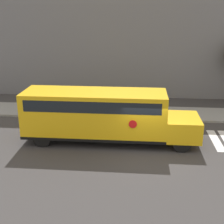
{
  "coord_description": "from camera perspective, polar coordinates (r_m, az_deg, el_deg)",
  "views": [
    {
      "loc": [
        -0.39,
        -15.51,
        7.5
      ],
      "look_at": [
        -1.95,
        1.85,
        1.65
      ],
      "focal_mm": 50.0,
      "sensor_mm": 36.0,
      "label": 1
    }
  ],
  "objects": [
    {
      "name": "building_backdrop",
      "position": [
        28.62,
        6.08,
        13.52
      ],
      "size": [
        32.0,
        4.0,
        10.06
      ],
      "color": "slate",
      "rests_on": "ground"
    },
    {
      "name": "sidewalk_strip",
      "position": [
        23.23,
        5.83,
        -0.17
      ],
      "size": [
        44.0,
        3.0,
        0.15
      ],
      "color": "gray",
      "rests_on": "ground"
    },
    {
      "name": "ground_plane",
      "position": [
        17.23,
        5.97,
        -7.34
      ],
      "size": [
        60.0,
        60.0,
        0.0
      ],
      "primitive_type": "plane",
      "color": "#3A3838"
    },
    {
      "name": "school_bus",
      "position": [
        17.95,
        -1.91,
        -0.25
      ],
      "size": [
        10.04,
        2.57,
        2.99
      ],
      "color": "yellow",
      "rests_on": "ground"
    }
  ]
}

